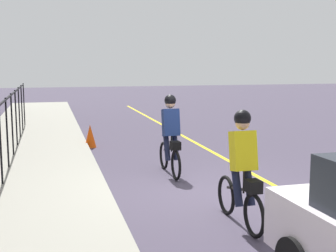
{
  "coord_description": "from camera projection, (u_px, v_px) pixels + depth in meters",
  "views": [
    {
      "loc": [
        -8.2,
        2.84,
        2.52
      ],
      "look_at": [
        2.27,
        0.08,
        1.0
      ],
      "focal_mm": 48.14,
      "sensor_mm": 36.0,
      "label": 1
    }
  ],
  "objects": [
    {
      "name": "lane_line_centre",
      "position": [
        274.0,
        185.0,
        9.33
      ],
      "size": [
        36.0,
        0.12,
        0.01
      ],
      "primitive_type": "cube",
      "color": "yellow",
      "rests_on": "ground"
    },
    {
      "name": "ground_plane",
      "position": [
        201.0,
        191.0,
        8.92
      ],
      "size": [
        80.0,
        80.0,
        0.0
      ],
      "primitive_type": "plane",
      "color": "#433B4D"
    },
    {
      "name": "cyclist_lead",
      "position": [
        242.0,
        169.0,
        6.86
      ],
      "size": [
        1.71,
        0.36,
        1.83
      ],
      "rotation": [
        0.0,
        0.0,
        0.01
      ],
      "color": "black",
      "rests_on": "ground"
    },
    {
      "name": "traffic_cone_near",
      "position": [
        90.0,
        136.0,
        13.5
      ],
      "size": [
        0.36,
        0.36,
        0.69
      ],
      "primitive_type": "cone",
      "color": "#F14D0A",
      "rests_on": "ground"
    },
    {
      "name": "sidewalk",
      "position": [
        21.0,
        201.0,
        8.05
      ],
      "size": [
        40.0,
        3.2,
        0.15
      ],
      "primitive_type": "cube",
      "color": "gray",
      "rests_on": "ground"
    },
    {
      "name": "iron_fence",
      "position": [
        0.0,
        127.0,
        8.74
      ],
      "size": [
        17.8,
        0.04,
        1.6
      ],
      "color": "black",
      "rests_on": "sidewalk"
    },
    {
      "name": "cyclist_follow",
      "position": [
        171.0,
        135.0,
        10.07
      ],
      "size": [
        1.71,
        0.36,
        1.83
      ],
      "rotation": [
        0.0,
        0.0,
        0.01
      ],
      "color": "black",
      "rests_on": "ground"
    }
  ]
}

